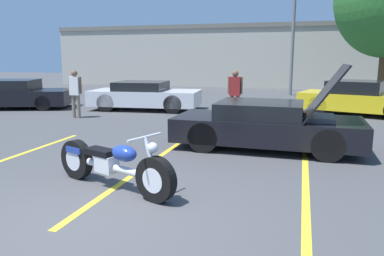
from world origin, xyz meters
name	(u,v)px	position (x,y,z in m)	size (l,w,h in m)	color
ground_plane	(89,222)	(0.00, 0.00, 0.00)	(80.00, 80.00, 0.00)	#474749
parking_stripe_foreground	(6,159)	(-3.34, 2.18, 0.00)	(0.12, 5.12, 0.01)	yellow
parking_stripe_middle	(138,172)	(-0.29, 2.18, 0.00)	(0.12, 5.12, 0.01)	yellow
parking_stripe_back	(306,187)	(2.75, 2.18, 0.00)	(0.12, 5.12, 0.01)	yellow
far_building	(267,54)	(0.00, 24.22, 2.34)	(32.00, 4.20, 4.40)	#B2AD9E
light_pole	(295,23)	(2.06, 17.80, 3.94)	(1.21, 0.28, 7.13)	slate
motorcycle	(112,165)	(-0.30, 1.23, 0.41)	(2.47, 1.10, 0.98)	black
show_car_hood_open	(268,125)	(1.88, 4.76, 0.56)	(4.32, 1.88, 1.98)	black
parked_car_left_row	(15,95)	(-8.97, 8.92, 0.57)	(4.88, 3.29, 1.20)	black
parked_car_mid_row	(145,96)	(-3.55, 10.05, 0.57)	(4.54, 2.35, 1.15)	silver
parked_car_right_row	(358,99)	(4.62, 11.06, 0.60)	(4.46, 2.93, 1.26)	yellow
spectator_near_motorcycle	(235,90)	(0.39, 8.75, 1.00)	(0.52, 0.22, 1.68)	brown
spectator_by_show_car	(75,90)	(-5.04, 7.42, 0.99)	(0.52, 0.22, 1.68)	gray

